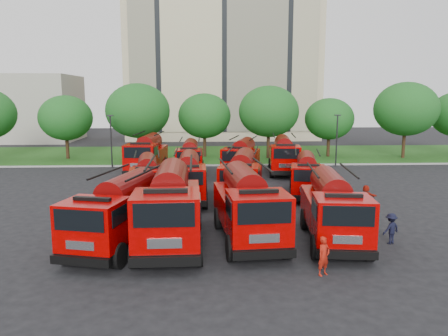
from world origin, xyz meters
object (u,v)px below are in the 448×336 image
object	(u,v)px
fire_truck_10	(242,158)
fire_truck_11	(284,155)
fire_truck_9	(190,157)
firefighter_1	(190,257)
firefighter_3	(390,243)
fire_truck_8	(147,154)
firefighter_2	(365,257)
fire_truck_4	(148,178)
fire_truck_7	(307,175)
firefighter_4	(159,207)
fire_truck_2	(248,205)
fire_truck_5	(188,177)
fire_truck_6	(242,177)
firefighter_5	(365,208)
fire_truck_3	(333,208)
fire_truck_1	(170,206)
fire_truck_0	(118,212)
firefighter_0	(323,275)

from	to	relation	value
fire_truck_10	fire_truck_11	world-z (taller)	fire_truck_11
fire_truck_9	fire_truck_11	size ratio (longest dim) A/B	0.88
fire_truck_10	firefighter_1	distance (m)	20.01
firefighter_1	firefighter_3	world-z (taller)	firefighter_1
fire_truck_8	firefighter_3	world-z (taller)	fire_truck_8
firefighter_2	firefighter_3	distance (m)	2.46
fire_truck_4	firefighter_3	bearing A→B (deg)	-44.23
fire_truck_7	firefighter_4	xyz separation A→B (m)	(-10.05, -2.85, -1.45)
firefighter_1	firefighter_3	size ratio (longest dim) A/B	1.25
fire_truck_10	firefighter_2	world-z (taller)	fire_truck_10
fire_truck_2	fire_truck_5	world-z (taller)	fire_truck_2
fire_truck_6	firefighter_2	size ratio (longest dim) A/B	3.93
firefighter_1	firefighter_5	bearing A→B (deg)	32.32
fire_truck_4	fire_truck_10	xyz separation A→B (m)	(7.11, 8.57, 0.13)
fire_truck_8	firefighter_2	bearing A→B (deg)	-55.65
fire_truck_9	firefighter_5	size ratio (longest dim) A/B	4.38
fire_truck_6	firefighter_4	world-z (taller)	fire_truck_6
fire_truck_3	fire_truck_7	size ratio (longest dim) A/B	1.10
fire_truck_5	firefighter_2	distance (m)	13.62
fire_truck_11	firefighter_5	world-z (taller)	fire_truck_11
fire_truck_8	firefighter_4	xyz separation A→B (m)	(2.27, -12.45, -1.72)
fire_truck_1	fire_truck_2	size ratio (longest dim) A/B	1.05
fire_truck_2	fire_truck_10	distance (m)	17.39
fire_truck_7	firefighter_5	world-z (taller)	fire_truck_7
fire_truck_9	firefighter_1	distance (m)	20.50
fire_truck_4	firefighter_2	bearing A→B (deg)	-53.12
fire_truck_4	firefighter_5	distance (m)	14.28
firefighter_4	fire_truck_10	bearing A→B (deg)	-93.72
fire_truck_9	fire_truck_10	size ratio (longest dim) A/B	0.90
fire_truck_10	fire_truck_0	bearing A→B (deg)	-97.04
fire_truck_7	firefighter_3	xyz separation A→B (m)	(1.66, -10.18, -1.45)
fire_truck_10	firefighter_2	xyz separation A→B (m)	(3.73, -19.90, -1.58)
firefighter_2	fire_truck_11	bearing A→B (deg)	-18.18
fire_truck_6	firefighter_0	size ratio (longest dim) A/B	4.73
fire_truck_1	fire_truck_8	bearing A→B (deg)	99.14
fire_truck_8	firefighter_1	xyz separation A→B (m)	(4.51, -21.12, -1.72)
fire_truck_10	firefighter_4	world-z (taller)	fire_truck_10
fire_truck_5	fire_truck_9	distance (m)	9.91
fire_truck_2	fire_truck_11	bearing A→B (deg)	69.73
fire_truck_3	fire_truck_6	bearing A→B (deg)	120.34
fire_truck_5	firefighter_3	xyz separation A→B (m)	(9.88, -9.20, -1.55)
fire_truck_1	fire_truck_3	size ratio (longest dim) A/B	1.11
fire_truck_0	fire_truck_3	bearing A→B (deg)	15.51
fire_truck_2	firefighter_0	xyz separation A→B (m)	(2.55, -4.39, -1.72)
fire_truck_1	fire_truck_7	size ratio (longest dim) A/B	1.21
fire_truck_7	firefighter_5	xyz separation A→B (m)	(2.85, -3.70, -1.45)
fire_truck_5	fire_truck_6	distance (m)	3.57
fire_truck_3	firefighter_4	world-z (taller)	fire_truck_3
fire_truck_4	fire_truck_9	bearing A→B (deg)	67.95
fire_truck_9	fire_truck_1	bearing A→B (deg)	-90.83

